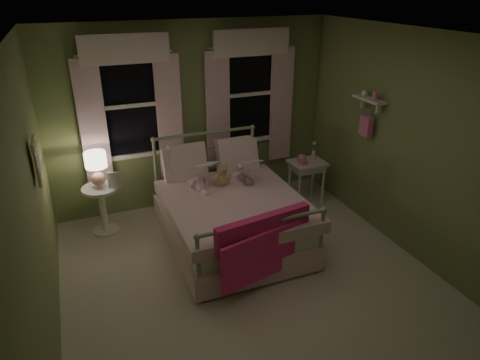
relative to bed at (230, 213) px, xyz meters
name	(u,v)px	position (x,y,z in m)	size (l,w,h in m)	color
room_shell	(252,173)	(-0.07, -0.83, 0.92)	(4.20, 4.20, 4.20)	beige
bed	(230,213)	(0.00, 0.00, 0.00)	(1.58, 2.04, 1.18)	white
pink_throw	(264,240)	(0.00, -1.03, 0.23)	(1.10, 0.35, 0.71)	#D02868
child_left	(197,161)	(-0.28, 0.42, 0.60)	(0.30, 0.20, 0.83)	#F7D1DD
child_right	(238,160)	(0.28, 0.42, 0.52)	(0.33, 0.25, 0.67)	#F7D1DD
book_left	(203,170)	(-0.28, 0.17, 0.58)	(0.20, 0.27, 0.03)	beige
book_right	(245,166)	(0.28, 0.17, 0.54)	(0.20, 0.27, 0.02)	beige
teddy_bear	(222,176)	(0.00, 0.26, 0.41)	(0.23, 0.19, 0.32)	tan
nightstand_left	(102,203)	(-1.46, 0.81, 0.03)	(0.46, 0.46, 0.65)	white
table_lamp	(96,165)	(-1.46, 0.81, 0.57)	(0.27, 0.27, 0.45)	#E09984
book_nightstand	(108,188)	(-1.36, 0.73, 0.27)	(0.16, 0.22, 0.02)	beige
nightstand_right	(307,168)	(1.43, 0.57, 0.17)	(0.50, 0.40, 0.64)	white
pink_toy	(302,159)	(1.33, 0.56, 0.32)	(0.14, 0.19, 0.14)	pink
bud_vase	(314,150)	(1.55, 0.62, 0.41)	(0.06, 0.06, 0.28)	white
window_left	(130,101)	(-0.92, 1.20, 1.24)	(1.34, 0.13, 1.96)	black
window_right	(250,90)	(0.78, 1.20, 1.24)	(1.34, 0.13, 1.96)	black
wall_shelf	(368,113)	(1.83, -0.13, 1.14)	(0.15, 0.50, 0.60)	white
framed_picture	(37,161)	(-2.02, -0.23, 1.12)	(0.03, 0.32, 0.42)	beige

